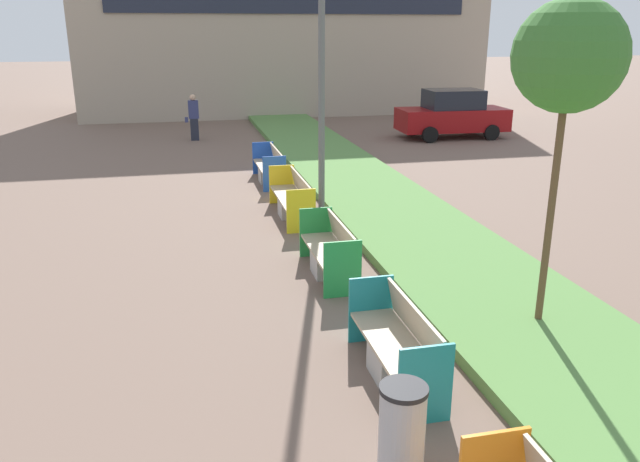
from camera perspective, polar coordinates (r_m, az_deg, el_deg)
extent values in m
cube|color=#568442|center=(13.17, 8.68, 0.08)|extent=(2.80, 120.00, 0.18)
cube|color=tan|center=(33.77, -3.68, 19.27)|extent=(19.69, 7.28, 9.71)
cube|color=#1E2333|center=(30.15, -2.49, 20.37)|extent=(16.54, 0.08, 1.20)
cube|color=#ADA8A0|center=(7.87, 6.77, -11.79)|extent=(0.52, 0.60, 0.42)
cube|color=tan|center=(7.75, 6.84, -10.31)|extent=(0.58, 1.92, 0.05)
cube|color=tan|center=(7.72, 8.82, -8.34)|extent=(0.14, 1.84, 0.48)
cube|color=#197A7F|center=(6.95, 9.60, -13.76)|extent=(0.62, 0.04, 0.94)
cube|color=#197A7F|center=(8.57, 4.66, -7.12)|extent=(0.62, 0.04, 0.94)
cube|color=#ADA8A0|center=(10.87, 0.74, -2.97)|extent=(0.52, 0.60, 0.42)
cube|color=tan|center=(10.79, 0.74, -1.83)|extent=(0.58, 1.91, 0.05)
cube|color=tan|center=(10.76, 2.15, -0.41)|extent=(0.14, 1.84, 0.48)
cube|color=#238C3D|center=(9.89, 2.07, -3.53)|extent=(0.62, 0.04, 0.94)
cube|color=#238C3D|center=(11.68, -0.38, -0.09)|extent=(0.62, 0.04, 0.94)
cube|color=#ADA8A0|center=(14.24, -2.68, 2.14)|extent=(0.52, 0.60, 0.42)
cube|color=tan|center=(14.18, -2.70, 3.03)|extent=(0.58, 2.40, 0.05)
cube|color=tan|center=(14.16, -1.63, 4.12)|extent=(0.14, 2.30, 0.48)
cube|color=yellow|center=(13.02, -1.74, 1.82)|extent=(0.62, 0.04, 0.94)
cube|color=yellow|center=(15.34, -3.51, 4.30)|extent=(0.62, 0.04, 0.94)
cube|color=#ADA8A0|center=(17.56, -4.71, 5.16)|extent=(0.52, 0.60, 0.42)
cube|color=tan|center=(17.51, -4.73, 5.89)|extent=(0.58, 2.16, 0.05)
cube|color=tan|center=(17.50, -3.87, 6.78)|extent=(0.14, 2.07, 0.48)
cube|color=blue|center=(16.44, -4.18, 5.22)|extent=(0.62, 0.04, 0.94)
cube|color=blue|center=(18.57, -5.23, 6.68)|extent=(0.62, 0.04, 0.94)
cylinder|color=#9EA0A5|center=(6.21, 7.48, -18.00)|extent=(0.44, 0.44, 0.93)
cylinder|color=black|center=(5.93, 7.68, -14.14)|extent=(0.46, 0.46, 0.05)
cylinder|color=#56595B|center=(13.54, 0.15, 16.40)|extent=(0.14, 0.14, 7.43)
cylinder|color=brown|center=(8.95, 20.31, 1.27)|extent=(0.10, 0.10, 3.39)
sphere|color=#38702D|center=(8.63, 21.85, 14.64)|extent=(1.42, 1.42, 1.42)
cube|color=#232633|center=(24.69, -11.39, 9.10)|extent=(0.30, 0.22, 0.83)
cube|color=navy|center=(24.58, -11.50, 10.83)|extent=(0.38, 0.24, 0.67)
sphere|color=tan|center=(24.53, -11.57, 11.88)|extent=(0.23, 0.23, 0.23)
cube|color=navy|center=(24.63, -12.11, 9.92)|extent=(0.12, 0.20, 0.18)
cube|color=maroon|center=(25.29, 11.98, 9.96)|extent=(4.26, 1.92, 0.84)
cube|color=black|center=(25.20, 12.09, 11.72)|extent=(2.16, 1.63, 0.72)
cylinder|color=black|center=(25.11, 15.41, 8.69)|extent=(0.60, 0.20, 0.60)
cylinder|color=black|center=(26.69, 13.61, 9.35)|extent=(0.60, 0.20, 0.60)
cylinder|color=black|center=(24.04, 10.03, 8.66)|extent=(0.60, 0.20, 0.60)
cylinder|color=black|center=(25.68, 8.49, 9.33)|extent=(0.60, 0.20, 0.60)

